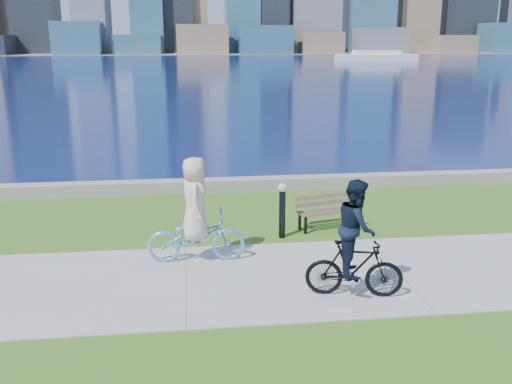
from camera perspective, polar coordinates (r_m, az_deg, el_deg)
The scene contains 10 objects.
ground at distance 11.25m, azimuth 13.94°, elevation -7.77°, with size 320.00×320.00×0.00m, color #365D18.
concrete_path at distance 11.25m, azimuth 13.94°, elevation -7.72°, with size 80.00×3.50×0.02m, color #979792.
seawall at distance 16.82m, azimuth 6.59°, elevation 1.01°, with size 90.00×0.50×0.35m, color gray.
bay_water at distance 81.82m, azimuth -4.37°, elevation 12.44°, with size 320.00×131.00×0.01m, color #0B184B.
far_shore at distance 139.74m, azimuth -5.56°, elevation 13.70°, with size 320.00×30.00×0.12m, color slate.
ferry_far at distance 97.93m, azimuth 11.93°, elevation 13.09°, with size 13.06×3.73×1.77m.
park_bench at distance 13.30m, azimuth 7.10°, elevation -1.63°, with size 1.54×0.81×0.76m.
bollard_lamp at distance 12.50m, azimuth 2.64°, elevation -1.48°, with size 0.20×0.20×1.24m.
cyclist_woman at distance 11.20m, azimuth -6.07°, elevation -3.13°, with size 0.70×1.92×2.10m.
cyclist_man at distance 9.76m, azimuth 9.89°, elevation -5.56°, with size 0.83×1.72×2.06m.
Camera 1 is at (-3.89, -9.62, 4.36)m, focal length 40.00 mm.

